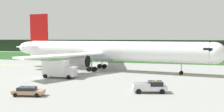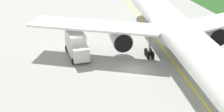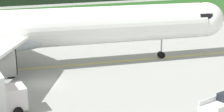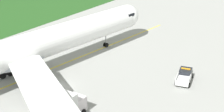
% 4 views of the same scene
% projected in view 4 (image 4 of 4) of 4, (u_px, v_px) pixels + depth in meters
% --- Properties ---
extents(ground, '(320.00, 320.00, 0.00)m').
position_uv_depth(ground, '(62.00, 86.00, 51.87)').
color(ground, gray).
extents(taxiway_centerline_main, '(75.29, 10.15, 0.01)m').
position_uv_depth(taxiway_centerline_main, '(34.00, 76.00, 55.40)').
color(taxiway_centerline_main, yellow).
rests_on(taxiway_centerline_main, ground).
extents(airliner, '(56.51, 42.96, 15.23)m').
position_uv_depth(airliner, '(27.00, 50.00, 52.95)').
color(airliner, white).
rests_on(airliner, ground).
extents(ops_pickup_truck, '(5.57, 3.31, 1.94)m').
position_uv_depth(ops_pickup_truck, '(185.00, 76.00, 53.33)').
color(ops_pickup_truck, silver).
rests_on(ops_pickup_truck, ground).
extents(catering_truck, '(7.07, 2.72, 3.88)m').
position_uv_depth(catering_truck, '(62.00, 109.00, 42.05)').
color(catering_truck, silver).
rests_on(catering_truck, ground).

